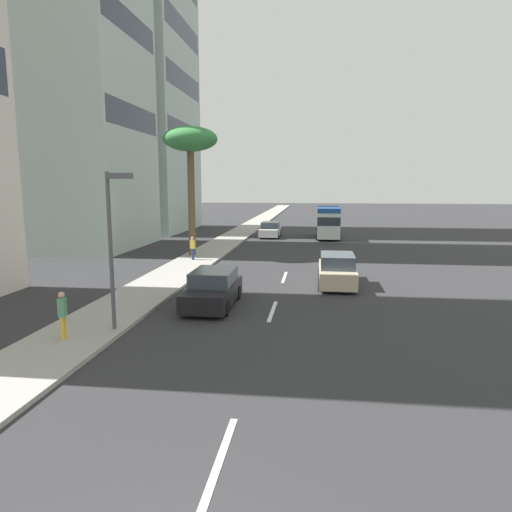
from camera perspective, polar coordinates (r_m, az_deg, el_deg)
ground_plane at (r=36.39m, az=4.65°, el=0.43°), size 198.00×198.00×0.00m
sidewalk_right at (r=37.27m, az=-5.41°, el=0.74°), size 162.00×3.02×0.15m
lane_stripe_near at (r=9.80m, az=-4.55°, el=-23.98°), size 3.20×0.16×0.01m
lane_stripe_mid at (r=19.62m, az=2.06°, el=-6.85°), size 3.20×0.16×0.01m
lane_stripe_far at (r=26.65m, az=3.56°, el=-2.65°), size 3.20×0.16×0.01m
car_lead at (r=46.96m, az=1.79°, el=3.25°), size 4.36×1.97×1.53m
car_second at (r=20.37m, az=-5.37°, el=-4.12°), size 4.55×1.97×1.59m
car_third at (r=24.75m, az=10.02°, el=-1.78°), size 4.80×1.94×1.71m
minibus_fourth at (r=46.44m, az=8.94°, el=4.30°), size 6.49×2.29×3.13m
pedestrian_near_lamp at (r=16.80m, az=-22.91°, el=-6.57°), size 0.36×0.29×1.64m
pedestrian_mid_block at (r=32.11m, az=-7.87°, el=1.10°), size 0.30×0.35×1.60m
palm_tree at (r=34.17m, az=-8.17°, el=13.70°), size 3.92×3.92×9.29m
street_lamp at (r=16.84m, az=-17.33°, el=2.97°), size 0.24×0.97×5.61m
apartment_tower_mid at (r=45.12m, az=-23.93°, el=26.97°), size 11.21×12.84×39.74m
office_tower_far at (r=58.42m, az=-14.53°, el=26.30°), size 13.70×10.39×46.15m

